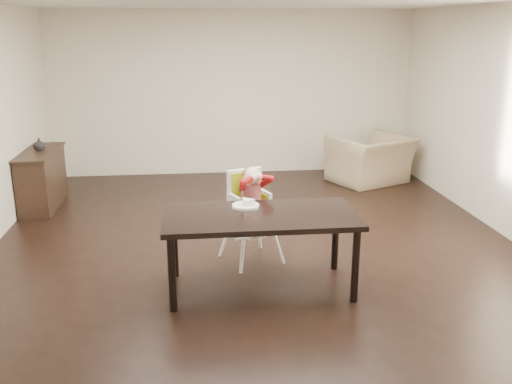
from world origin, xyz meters
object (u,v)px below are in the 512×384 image
Objects in this scene: armchair at (371,152)px; sideboard at (42,179)px; dining_table at (260,222)px; high_chair at (250,195)px.

sideboard is at bearing -16.58° from armchair.
armchair reaches higher than dining_table.
armchair is at bearing 31.10° from high_chair.
sideboard is at bearing 132.79° from dining_table.
armchair is at bearing 8.59° from sideboard.
armchair is (2.21, 3.65, -0.17)m from dining_table.
dining_table is at bearing -109.61° from high_chair.
sideboard is (-2.67, 2.20, -0.33)m from high_chair.
high_chair is (-0.02, 0.71, 0.06)m from dining_table.
high_chair is at bearing 92.00° from dining_table.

